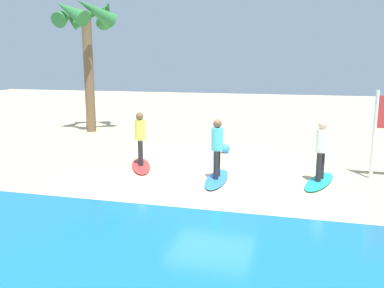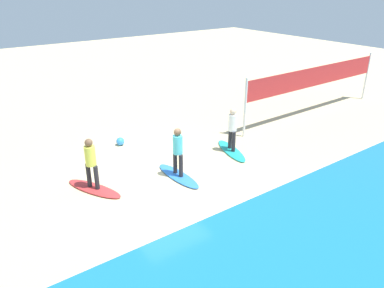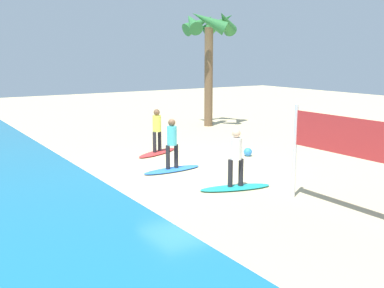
{
  "view_description": "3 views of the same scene",
  "coord_description": "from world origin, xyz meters",
  "px_view_note": "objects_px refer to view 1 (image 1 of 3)",
  "views": [
    {
      "loc": [
        -2.38,
        11.47,
        3.3
      ],
      "look_at": [
        0.37,
        0.89,
        1.08
      ],
      "focal_mm": 38.77,
      "sensor_mm": 36.0,
      "label": 1
    },
    {
      "loc": [
        5.87,
        9.73,
        6.06
      ],
      "look_at": [
        -1.23,
        -0.05,
        0.74
      ],
      "focal_mm": 35.26,
      "sensor_mm": 36.0,
      "label": 2
    },
    {
      "loc": [
        -12.97,
        7.91,
        3.78
      ],
      "look_at": [
        -0.06,
        -0.38,
        0.78
      ],
      "focal_mm": 43.11,
      "sensor_mm": 36.0,
      "label": 3
    }
  ],
  "objects_px": {
    "surfer_blue": "(217,144)",
    "beach_ball": "(225,149)",
    "surfer_teal": "(322,146)",
    "surfer_red": "(140,135)",
    "palm_tree": "(86,25)",
    "surfboard_blue": "(217,179)",
    "surfboard_red": "(141,166)",
    "surfboard_teal": "(319,181)"
  },
  "relations": [
    {
      "from": "surfer_blue",
      "to": "beach_ball",
      "type": "height_order",
      "value": "surfer_blue"
    },
    {
      "from": "surfer_teal",
      "to": "surfer_blue",
      "type": "xyz_separation_m",
      "value": [
        2.76,
        0.47,
        0.0
      ]
    },
    {
      "from": "surfer_red",
      "to": "palm_tree",
      "type": "xyz_separation_m",
      "value": [
        4.7,
        -5.65,
        3.82
      ]
    },
    {
      "from": "beach_ball",
      "to": "surfer_red",
      "type": "bearing_deg",
      "value": 50.29
    },
    {
      "from": "surfer_teal",
      "to": "surfer_red",
      "type": "bearing_deg",
      "value": -4.1
    },
    {
      "from": "surfer_red",
      "to": "beach_ball",
      "type": "bearing_deg",
      "value": -129.71
    },
    {
      "from": "surfer_teal",
      "to": "surfboard_blue",
      "type": "relative_size",
      "value": 0.78
    },
    {
      "from": "surfboard_red",
      "to": "beach_ball",
      "type": "distance_m",
      "value": 3.47
    },
    {
      "from": "surfer_teal",
      "to": "surfer_blue",
      "type": "height_order",
      "value": "same"
    },
    {
      "from": "surfboard_red",
      "to": "beach_ball",
      "type": "height_order",
      "value": "beach_ball"
    },
    {
      "from": "surfer_blue",
      "to": "surfer_red",
      "type": "relative_size",
      "value": 1.0
    },
    {
      "from": "surfboard_red",
      "to": "surfboard_teal",
      "type": "bearing_deg",
      "value": 61.95
    },
    {
      "from": "surfboard_red",
      "to": "palm_tree",
      "type": "relative_size",
      "value": 0.35
    },
    {
      "from": "beach_ball",
      "to": "surfboard_blue",
      "type": "bearing_deg",
      "value": 96.25
    },
    {
      "from": "surfboard_blue",
      "to": "surfer_red",
      "type": "xyz_separation_m",
      "value": [
        2.6,
        -0.85,
        0.99
      ]
    },
    {
      "from": "surfboard_red",
      "to": "surfer_red",
      "type": "relative_size",
      "value": 1.28
    },
    {
      "from": "surfboard_blue",
      "to": "surfer_red",
      "type": "distance_m",
      "value": 2.91
    },
    {
      "from": "surfer_teal",
      "to": "surfboard_red",
      "type": "xyz_separation_m",
      "value": [
        5.36,
        -0.38,
        -0.99
      ]
    },
    {
      "from": "surfboard_teal",
      "to": "palm_tree",
      "type": "relative_size",
      "value": 0.35
    },
    {
      "from": "surfboard_teal",
      "to": "palm_tree",
      "type": "xyz_separation_m",
      "value": [
        10.06,
        -6.03,
        4.82
      ]
    },
    {
      "from": "surfboard_blue",
      "to": "surfer_red",
      "type": "height_order",
      "value": "surfer_red"
    },
    {
      "from": "surfboard_blue",
      "to": "beach_ball",
      "type": "xyz_separation_m",
      "value": [
        0.39,
        -3.52,
        0.12
      ]
    },
    {
      "from": "surfer_teal",
      "to": "surfer_red",
      "type": "relative_size",
      "value": 1.0
    },
    {
      "from": "surfer_teal",
      "to": "palm_tree",
      "type": "relative_size",
      "value": 0.27
    },
    {
      "from": "surfboard_blue",
      "to": "palm_tree",
      "type": "distance_m",
      "value": 10.9
    },
    {
      "from": "surfer_red",
      "to": "palm_tree",
      "type": "bearing_deg",
      "value": -50.22
    },
    {
      "from": "surfboard_teal",
      "to": "beach_ball",
      "type": "xyz_separation_m",
      "value": [
        3.15,
        -3.05,
        0.12
      ]
    },
    {
      "from": "surfboard_blue",
      "to": "surfer_blue",
      "type": "relative_size",
      "value": 1.28
    },
    {
      "from": "surfboard_teal",
      "to": "beach_ball",
      "type": "height_order",
      "value": "beach_ball"
    },
    {
      "from": "palm_tree",
      "to": "surfboard_teal",
      "type": "bearing_deg",
      "value": 149.06
    },
    {
      "from": "surfer_teal",
      "to": "palm_tree",
      "type": "xyz_separation_m",
      "value": [
        10.06,
        -6.03,
        3.82
      ]
    },
    {
      "from": "surfboard_red",
      "to": "surfer_red",
      "type": "distance_m",
      "value": 0.99
    },
    {
      "from": "surfboard_teal",
      "to": "surfboard_red",
      "type": "xyz_separation_m",
      "value": [
        5.36,
        -0.38,
        0.0
      ]
    },
    {
      "from": "surfer_blue",
      "to": "beach_ball",
      "type": "relative_size",
      "value": 5.09
    },
    {
      "from": "surfer_red",
      "to": "beach_ball",
      "type": "distance_m",
      "value": 3.57
    },
    {
      "from": "palm_tree",
      "to": "surfer_blue",
      "type": "bearing_deg",
      "value": 138.32
    },
    {
      "from": "surfboard_teal",
      "to": "surfer_teal",
      "type": "bearing_deg",
      "value": -73.53
    },
    {
      "from": "surfboard_blue",
      "to": "surfer_blue",
      "type": "bearing_deg",
      "value": -1.58
    },
    {
      "from": "surfboard_blue",
      "to": "palm_tree",
      "type": "xyz_separation_m",
      "value": [
        7.3,
        -6.5,
        4.82
      ]
    },
    {
      "from": "surfer_teal",
      "to": "surfer_blue",
      "type": "bearing_deg",
      "value": 9.62
    },
    {
      "from": "surfboard_red",
      "to": "surfer_red",
      "type": "bearing_deg",
      "value": -23.95
    },
    {
      "from": "surfboard_teal",
      "to": "surfboard_red",
      "type": "bearing_deg",
      "value": -77.63
    }
  ]
}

